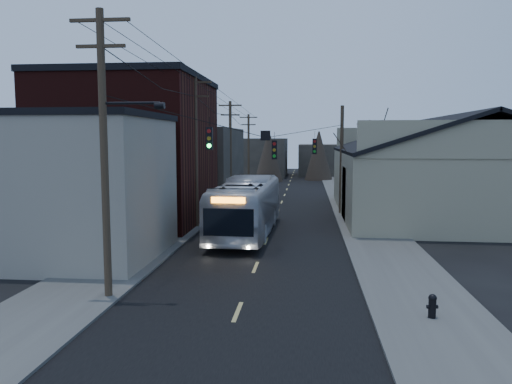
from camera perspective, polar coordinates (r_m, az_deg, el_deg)
ground at (r=15.78m, az=-3.16°, el=-15.99°), size 160.00×160.00×0.00m
road_surface at (r=44.89m, az=2.82°, el=-1.49°), size 9.00×110.00×0.02m
sidewalk_left at (r=45.69m, az=-5.35°, el=-1.32°), size 4.00×110.00×0.12m
sidewalk_right at (r=45.02m, az=11.12°, el=-1.51°), size 4.00×110.00×0.12m
building_clapboard at (r=26.14m, az=-19.85°, el=0.39°), size 8.00×8.00×7.00m
building_brick at (r=36.59m, az=-13.88°, el=4.46°), size 10.00×12.00×10.00m
building_left_far at (r=51.86m, az=-7.36°, el=3.36°), size 9.00×14.00×7.00m
warehouse at (r=40.99m, az=20.92°, el=1.17°), size 16.16×20.60×7.73m
building_far_left at (r=79.93m, az=-0.14°, el=3.99°), size 10.00×12.00×6.00m
building_far_right at (r=84.64m, az=9.02°, el=3.70°), size 12.00×14.00×5.00m
bare_tree at (r=34.77m, az=12.74°, el=2.10°), size 0.40×0.40×7.20m
utility_lines at (r=38.97m, az=-2.19°, el=4.65°), size 11.24×45.28×10.50m
bus at (r=30.84m, az=-1.06°, el=-1.69°), size 3.29×12.66×3.51m
parked_car at (r=41.75m, az=-1.53°, el=-1.16°), size 1.90×4.15×1.32m
fire_hydrant at (r=17.62m, az=19.50°, el=-12.08°), size 0.37×0.27×0.79m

